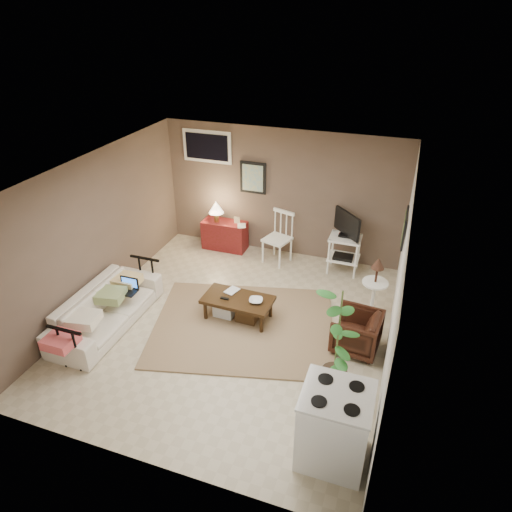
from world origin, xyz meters
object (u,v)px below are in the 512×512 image
at_px(spindle_chair, 278,239).
at_px(armchair, 356,330).
at_px(red_console, 224,232).
at_px(coffee_table, 238,307).
at_px(tv_stand, 345,241).
at_px(sofa, 105,303).
at_px(side_table, 376,281).
at_px(potted_plant, 338,339).
at_px(stove, 334,426).

xyz_separation_m(spindle_chair, armchair, (1.75, -2.02, -0.14)).
relative_size(red_console, armchair, 1.55).
bearing_deg(coffee_table, tv_stand, 56.45).
height_order(red_console, armchair, red_console).
bearing_deg(sofa, side_table, -67.80).
bearing_deg(potted_plant, side_table, 81.10).
xyz_separation_m(spindle_chair, side_table, (1.88, -1.17, 0.19)).
distance_m(side_table, potted_plant, 1.77).
relative_size(coffee_table, tv_stand, 0.92).
height_order(sofa, stove, stove).
xyz_separation_m(armchair, potted_plant, (-0.15, -0.89, 0.49)).
height_order(red_console, side_table, side_table).
bearing_deg(sofa, spindle_chair, -34.67).
distance_m(spindle_chair, side_table, 2.22).
xyz_separation_m(coffee_table, potted_plant, (1.67, -0.99, 0.59)).
bearing_deg(side_table, sofa, -157.80).
bearing_deg(coffee_table, stove, -46.69).
bearing_deg(stove, side_table, 87.86).
relative_size(red_console, tv_stand, 0.85).
height_order(coffee_table, potted_plant, potted_plant).
height_order(coffee_table, stove, stove).
bearing_deg(potted_plant, stove, -79.92).
height_order(red_console, tv_stand, tv_stand).
xyz_separation_m(coffee_table, tv_stand, (1.29, 1.94, 0.39)).
height_order(side_table, stove, side_table).
bearing_deg(coffee_table, armchair, -3.20).
relative_size(sofa, stove, 2.13).
distance_m(coffee_table, side_table, 2.12).
relative_size(coffee_table, red_console, 1.08).
bearing_deg(spindle_chair, tv_stand, 1.01).
xyz_separation_m(sofa, spindle_chair, (1.86, 2.69, 0.07)).
relative_size(potted_plant, stove, 1.63).
bearing_deg(side_table, spindle_chair, 148.13).
height_order(armchair, potted_plant, potted_plant).
xyz_separation_m(red_console, side_table, (3.02, -1.31, 0.30)).
distance_m(sofa, stove, 3.83).
xyz_separation_m(armchair, stove, (0.02, -1.85, 0.14)).
xyz_separation_m(tv_stand, armchair, (0.53, -2.04, -0.29)).
bearing_deg(coffee_table, red_console, 117.63).
bearing_deg(side_table, coffee_table, -158.86).
bearing_deg(potted_plant, sofa, 176.55).
relative_size(spindle_chair, tv_stand, 0.84).
distance_m(coffee_table, tv_stand, 2.36).
bearing_deg(spindle_chair, red_console, 172.69).
xyz_separation_m(side_table, potted_plant, (-0.27, -1.74, 0.17)).
distance_m(coffee_table, potted_plant, 2.02).
bearing_deg(side_table, stove, -92.14).
bearing_deg(red_console, stove, -53.98).
relative_size(red_console, potted_plant, 0.65).
bearing_deg(red_console, spindle_chair, -7.31).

